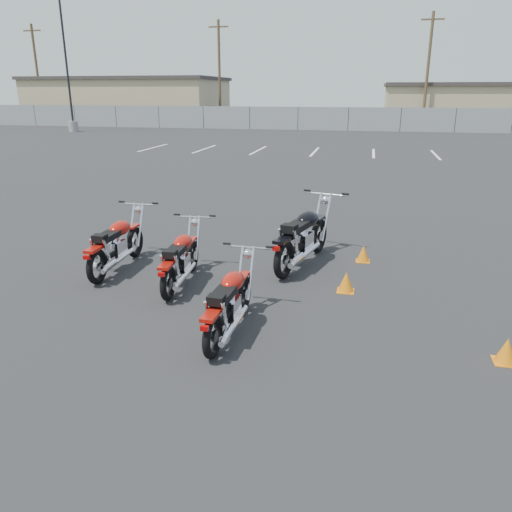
% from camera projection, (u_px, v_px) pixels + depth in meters
% --- Properties ---
extents(ground, '(120.00, 120.00, 0.00)m').
position_uv_depth(ground, '(234.00, 310.00, 7.21)').
color(ground, black).
rests_on(ground, ground).
extents(motorcycle_front_red, '(0.80, 2.08, 1.02)m').
position_uv_depth(motorcycle_front_red, '(117.00, 244.00, 8.73)').
color(motorcycle_front_red, black).
rests_on(motorcycle_front_red, ground).
extents(motorcycle_second_black, '(1.11, 2.36, 1.16)m').
position_uv_depth(motorcycle_second_black, '(303.00, 237.00, 8.95)').
color(motorcycle_second_black, black).
rests_on(motorcycle_second_black, ground).
extents(motorcycle_third_red, '(0.76, 1.96, 0.96)m').
position_uv_depth(motorcycle_third_red, '(181.00, 259.00, 8.05)').
color(motorcycle_third_red, black).
rests_on(motorcycle_third_red, ground).
extents(motorcycle_rear_red, '(0.74, 1.93, 0.94)m').
position_uv_depth(motorcycle_rear_red, '(230.00, 302.00, 6.42)').
color(motorcycle_rear_red, black).
rests_on(motorcycle_rear_red, ground).
extents(training_cone_near, '(0.26, 0.26, 0.30)m').
position_uv_depth(training_cone_near, '(363.00, 254.00, 9.24)').
color(training_cone_near, orange).
rests_on(training_cone_near, ground).
extents(training_cone_far, '(0.26, 0.26, 0.31)m').
position_uv_depth(training_cone_far, '(507.00, 351.00, 5.78)').
color(training_cone_far, orange).
rests_on(training_cone_far, ground).
extents(training_cone_extra, '(0.27, 0.27, 0.32)m').
position_uv_depth(training_cone_extra, '(346.00, 282.00, 7.85)').
color(training_cone_extra, orange).
rests_on(training_cone_extra, ground).
extents(light_pole_west, '(0.80, 0.70, 10.24)m').
position_uv_depth(light_pole_west, '(70.00, 96.00, 37.83)').
color(light_pole_west, gray).
rests_on(light_pole_west, ground).
extents(chainlink_fence, '(80.06, 0.06, 1.80)m').
position_uv_depth(chainlink_fence, '(348.00, 119.00, 39.35)').
color(chainlink_fence, gray).
rests_on(chainlink_fence, ground).
extents(tan_building_west, '(18.40, 10.40, 4.30)m').
position_uv_depth(tan_building_west, '(130.00, 100.00, 49.98)').
color(tan_building_west, tan).
rests_on(tan_building_west, ground).
extents(tan_building_east, '(14.40, 9.40, 3.70)m').
position_uv_depth(tan_building_east, '(465.00, 104.00, 45.32)').
color(tan_building_east, tan).
rests_on(tan_building_east, ground).
extents(utility_pole_a, '(1.80, 0.24, 9.00)m').
position_uv_depth(utility_pole_a, '(37.00, 73.00, 48.06)').
color(utility_pole_a, '#4A3722').
rests_on(utility_pole_a, ground).
extents(utility_pole_b, '(1.80, 0.24, 9.00)m').
position_uv_depth(utility_pole_b, '(219.00, 71.00, 45.27)').
color(utility_pole_b, '#4A3722').
rests_on(utility_pole_b, ground).
extents(utility_pole_c, '(1.80, 0.24, 9.00)m').
position_uv_depth(utility_pole_c, '(428.00, 69.00, 40.62)').
color(utility_pole_c, '#4A3722').
rests_on(utility_pole_c, ground).
extents(parking_line_stripes, '(15.12, 4.00, 0.01)m').
position_uv_depth(parking_line_stripes, '(286.00, 151.00, 26.25)').
color(parking_line_stripes, silver).
rests_on(parking_line_stripes, ground).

